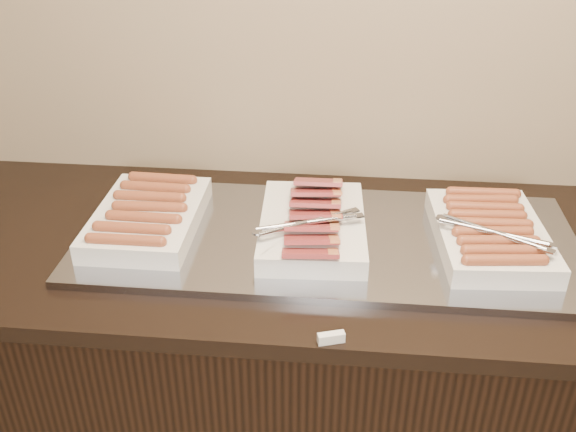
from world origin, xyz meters
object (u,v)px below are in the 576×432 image
object	(u,v)px
dish_left	(148,216)
dish_center	(312,224)
warming_tray	(327,239)
dish_right	(490,233)
counter	(315,377)

from	to	relation	value
dish_left	dish_center	distance (m)	0.41
dish_left	dish_center	xyz separation A→B (m)	(0.41, -0.00, 0.00)
dish_left	dish_center	world-z (taller)	dish_center
warming_tray	dish_right	xyz separation A→B (m)	(0.38, -0.00, 0.04)
dish_left	counter	bearing A→B (deg)	-0.14
warming_tray	dish_center	distance (m)	0.06
warming_tray	dish_right	bearing A→B (deg)	-0.56
dish_center	dish_left	bearing A→B (deg)	176.66
dish_right	warming_tray	bearing A→B (deg)	175.66
dish_left	dish_right	world-z (taller)	dish_right
warming_tray	dish_right	size ratio (longest dim) A/B	3.15
counter	dish_right	size ratio (longest dim) A/B	5.40
counter	warming_tray	world-z (taller)	warming_tray
counter	dish_center	distance (m)	0.50
warming_tray	dish_right	distance (m)	0.38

